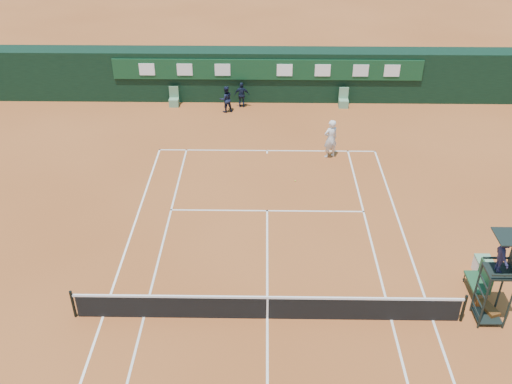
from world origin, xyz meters
TOP-DOWN VIEW (x-y plane):
  - ground at (0.00, 0.00)m, footprint 90.00×90.00m
  - court_lines at (0.00, 0.00)m, footprint 11.05×23.85m
  - tennis_net at (0.00, 0.00)m, footprint 12.90×0.10m
  - back_wall at (0.00, 18.74)m, footprint 40.00×1.65m
  - linesman_chair_left at (-5.50, 17.48)m, footprint 0.55×0.50m
  - linesman_chair_right at (4.50, 17.48)m, footprint 0.55×0.50m
  - umpire_chair at (7.25, 0.09)m, footprint 0.96×0.95m
  - player_bench at (7.39, 1.40)m, footprint 0.56×1.20m
  - tennis_bag at (7.39, 0.37)m, footprint 0.60×0.88m
  - cooler at (7.86, 2.49)m, footprint 0.57×0.57m
  - tennis_ball at (1.30, 8.86)m, footprint 0.07×0.07m
  - player at (3.11, 11.30)m, footprint 0.86×0.75m
  - ball_kid_left at (-2.37, 16.69)m, footprint 0.91×0.81m
  - ball_kid_right at (-1.48, 17.39)m, footprint 0.88×0.37m

SIDE VIEW (x-z plane):
  - ground at x=0.00m, z-range 0.00..0.00m
  - court_lines at x=0.00m, z-range 0.00..0.01m
  - tennis_ball at x=1.30m, z-range 0.00..0.07m
  - tennis_bag at x=7.39m, z-range 0.00..0.30m
  - linesman_chair_left at x=-5.50m, z-range -0.26..0.89m
  - linesman_chair_right at x=4.50m, z-range -0.26..0.89m
  - cooler at x=7.86m, z-range 0.00..0.65m
  - tennis_net at x=0.00m, z-range -0.04..1.06m
  - player_bench at x=7.39m, z-range 0.05..1.15m
  - ball_kid_right at x=-1.48m, z-range 0.00..1.51m
  - ball_kid_left at x=-2.37m, z-range 0.00..1.55m
  - player at x=3.11m, z-range 0.00..2.00m
  - back_wall at x=0.00m, z-range 0.01..3.01m
  - umpire_chair at x=7.25m, z-range 0.75..4.17m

